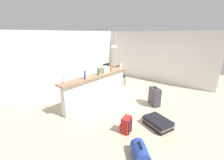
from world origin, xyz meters
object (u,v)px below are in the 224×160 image
(bottle_white, at_px, (121,66))
(dining_chair_near_partition, at_px, (119,74))
(pendant_lamp, at_px, (114,46))
(bottle_blue, at_px, (85,75))
(bottle_clear, at_px, (65,79))
(duffel_bag_blue, at_px, (140,152))
(dining_chair_far_side, at_px, (105,71))
(suitcase_upright_charcoal, at_px, (155,96))
(grocery_bag, at_px, (105,69))
(suitcase_flat_black, at_px, (158,123))
(dining_table, at_px, (112,70))
(backpack_red, at_px, (126,125))
(bottle_amber, at_px, (111,68))
(bottle_green, at_px, (98,71))

(bottle_white, xyz_separation_m, dining_chair_near_partition, (0.71, 0.59, -0.62))
(pendant_lamp, bearing_deg, bottle_blue, -159.13)
(bottle_clear, bearing_deg, duffel_bag_blue, -92.24)
(dining_chair_far_side, bearing_deg, suitcase_upright_charcoal, -108.05)
(grocery_bag, distance_m, suitcase_flat_black, 2.54)
(bottle_blue, relative_size, grocery_bag, 1.05)
(dining_table, xyz_separation_m, dining_chair_near_partition, (-0.02, -0.48, -0.13))
(bottle_blue, relative_size, bottle_white, 1.29)
(dining_chair_far_side, distance_m, backpack_red, 4.39)
(dining_chair_near_partition, xyz_separation_m, backpack_red, (-2.80, -2.30, -0.31))
(suitcase_flat_black, bearing_deg, bottle_amber, 72.21)
(bottle_white, bearing_deg, suitcase_flat_black, -121.25)
(bottle_amber, height_order, suitcase_upright_charcoal, bottle_amber)
(dining_chair_near_partition, relative_size, backpack_red, 2.21)
(pendant_lamp, bearing_deg, suitcase_flat_black, -123.72)
(backpack_red, distance_m, suitcase_upright_charcoal, 1.85)
(dining_chair_near_partition, bearing_deg, bottle_clear, -172.47)
(grocery_bag, distance_m, backpack_red, 2.33)
(bottle_white, bearing_deg, dining_table, 55.99)
(bottle_white, relative_size, dining_table, 0.19)
(bottle_blue, height_order, dining_chair_far_side, bottle_blue)
(bottle_blue, height_order, grocery_bag, bottle_blue)
(bottle_blue, bearing_deg, suitcase_flat_black, -76.00)
(dining_table, distance_m, dining_chair_far_side, 0.52)
(dining_table, height_order, backpack_red, dining_table)
(grocery_bag, height_order, pendant_lamp, pendant_lamp)
(suitcase_flat_black, xyz_separation_m, backpack_red, (-0.74, 0.52, 0.09))
(bottle_green, height_order, backpack_red, bottle_green)
(bottle_white, height_order, dining_chair_near_partition, bottle_white)
(grocery_bag, height_order, suitcase_flat_black, grocery_bag)
(bottle_white, xyz_separation_m, suitcase_flat_black, (-1.35, -2.23, -1.02))
(dining_table, bearing_deg, dining_chair_near_partition, -92.44)
(bottle_clear, bearing_deg, bottle_white, -3.88)
(bottle_green, relative_size, dining_table, 0.23)
(dining_chair_near_partition, distance_m, duffel_bag_blue, 4.47)
(bottle_green, height_order, grocery_bag, bottle_green)
(bottle_blue, bearing_deg, bottle_green, 1.77)
(suitcase_upright_charcoal, bearing_deg, bottle_blue, 135.93)
(bottle_amber, height_order, dining_table, bottle_amber)
(pendant_lamp, relative_size, suitcase_flat_black, 0.90)
(bottle_blue, xyz_separation_m, bottle_green, (0.61, 0.02, -0.01))
(bottle_clear, bearing_deg, dining_chair_near_partition, 7.53)
(pendant_lamp, height_order, duffel_bag_blue, pendant_lamp)
(bottle_green, height_order, dining_chair_far_side, bottle_green)
(bottle_amber, bearing_deg, suitcase_flat_black, -107.79)
(bottle_amber, xyz_separation_m, suitcase_upright_charcoal, (0.39, -1.63, -0.82))
(bottle_white, relative_size, duffel_bag_blue, 0.38)
(dining_table, relative_size, duffel_bag_blue, 1.99)
(bottle_amber, relative_size, dining_chair_far_side, 0.25)
(bottle_white, height_order, backpack_red, bottle_white)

